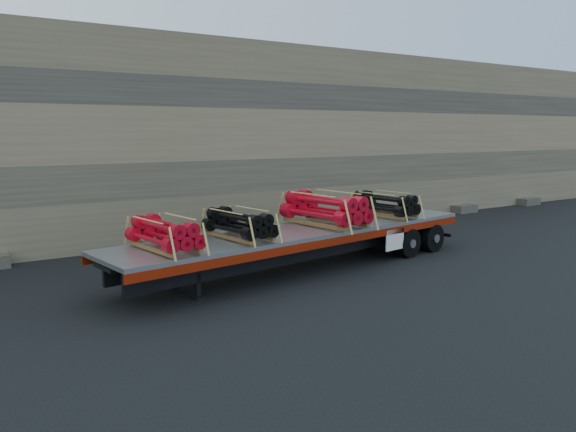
% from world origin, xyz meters
% --- Properties ---
extents(ground, '(120.00, 120.00, 0.00)m').
position_xyz_m(ground, '(0.00, 0.00, 0.00)').
color(ground, black).
rests_on(ground, ground).
extents(rock_wall, '(44.00, 3.00, 7.00)m').
position_xyz_m(rock_wall, '(0.00, 6.50, 3.50)').
color(rock_wall, '#7A6B54').
rests_on(rock_wall, ground).
extents(trailer, '(11.68, 3.74, 1.15)m').
position_xyz_m(trailer, '(-0.61, -0.19, 0.57)').
color(trailer, '#A9ABB0').
rests_on(trailer, ground).
extents(bundle_front, '(1.25, 2.09, 0.70)m').
position_xyz_m(bundle_front, '(-4.81, -0.77, 1.50)').
color(bundle_front, red).
rests_on(bundle_front, trailer).
extents(bundle_midfront, '(1.24, 2.08, 0.70)m').
position_xyz_m(bundle_midfront, '(-2.76, -0.49, 1.50)').
color(bundle_midfront, black).
rests_on(bundle_midfront, trailer).
extents(bundle_midrear, '(1.59, 2.67, 0.90)m').
position_xyz_m(bundle_midrear, '(0.23, -0.08, 1.60)').
color(bundle_midrear, red).
rests_on(bundle_midrear, trailer).
extents(bundle_rear, '(1.28, 2.15, 0.72)m').
position_xyz_m(bundle_rear, '(2.83, 0.28, 1.51)').
color(bundle_rear, black).
rests_on(bundle_rear, trailer).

